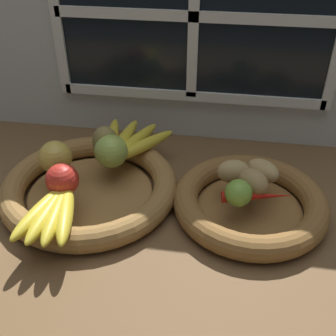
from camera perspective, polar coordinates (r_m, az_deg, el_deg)
ground_plane at (r=87.38cm, az=0.97°, el=-5.75°), size 140.00×90.00×3.00cm
back_wall at (r=99.85cm, az=3.66°, el=18.79°), size 140.00×4.60×55.00cm
fruit_bowl_left at (r=88.73cm, az=-10.71°, el=-2.60°), size 36.95×36.95×4.96cm
fruit_bowl_right at (r=84.80cm, az=11.24°, el=-4.68°), size 30.92×30.92×4.96cm
apple_golden_left at (r=88.55cm, az=-15.29°, el=1.46°), size 6.93×6.93×6.93cm
apple_green_back at (r=87.98cm, az=-7.87°, el=2.31°), size 7.12×7.12×7.12cm
apple_red_front at (r=81.90cm, az=-14.38°, el=-1.58°), size 6.46×6.46×6.46cm
pear_brown at (r=90.23cm, az=-8.63°, el=3.42°), size 7.78×7.68×7.88cm
banana_bunch_front at (r=77.65cm, az=-15.51°, el=-5.69°), size 11.64×18.63×3.04cm
banana_bunch_back at (r=94.97cm, az=-5.64°, el=3.55°), size 17.36×20.23×2.69cm
potato_large at (r=81.66cm, az=11.65°, el=-1.86°), size 8.11×7.97×5.10cm
potato_oblong at (r=83.89cm, az=9.04°, el=-0.48°), size 7.40×5.56×4.96cm
potato_back at (r=85.84cm, az=12.98°, el=-0.35°), size 8.54×8.03×4.36cm
lime_near at (r=78.18cm, az=9.71°, el=-3.43°), size 5.20×5.20×5.20cm
chili_pepper at (r=80.49cm, az=12.21°, el=-3.84°), size 13.80×4.80×2.24cm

